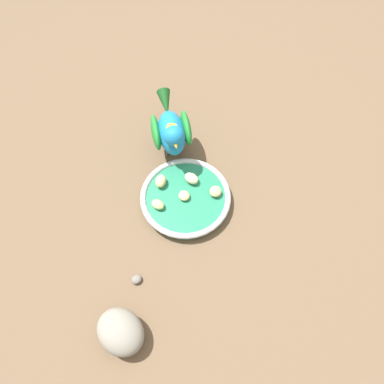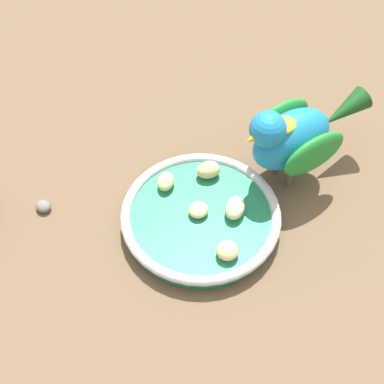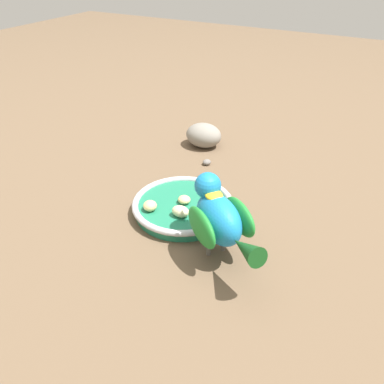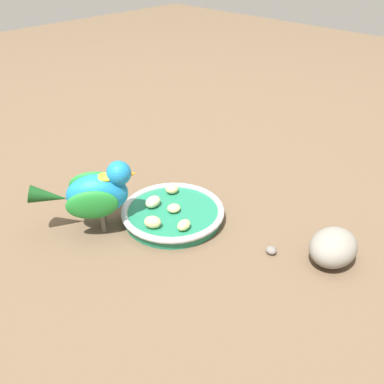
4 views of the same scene
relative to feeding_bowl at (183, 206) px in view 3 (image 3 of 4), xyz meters
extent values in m
plane|color=brown|center=(0.01, 0.03, -0.02)|extent=(4.00, 4.00, 0.00)
cylinder|color=#1E7251|center=(0.00, 0.00, 0.00)|extent=(0.20, 0.20, 0.02)
torus|color=#B7BABF|center=(0.00, 0.00, 0.01)|extent=(0.22, 0.22, 0.01)
ellipsoid|color=#C6D17A|center=(-0.06, 0.03, 0.02)|extent=(0.03, 0.03, 0.02)
ellipsoid|color=#E5C67F|center=(0.00, 0.00, 0.01)|extent=(0.03, 0.03, 0.02)
ellipsoid|color=#E5C67F|center=(-0.01, 0.07, 0.02)|extent=(0.04, 0.04, 0.02)
ellipsoid|color=beige|center=(0.04, 0.02, 0.02)|extent=(0.03, 0.04, 0.02)
ellipsoid|color=#E5C67F|center=(0.05, -0.05, 0.02)|extent=(0.04, 0.04, 0.02)
cylinder|color=#59544C|center=(0.09, 0.11, 0.00)|extent=(0.01, 0.01, 0.04)
cylinder|color=#59544C|center=(0.07, 0.13, 0.00)|extent=(0.01, 0.01, 0.04)
ellipsoid|color=#197AB7|center=(0.09, 0.12, 0.06)|extent=(0.13, 0.14, 0.08)
ellipsoid|color=#1E7F2D|center=(0.12, 0.11, 0.06)|extent=(0.08, 0.09, 0.06)
ellipsoid|color=#1E7F2D|center=(0.06, 0.15, 0.06)|extent=(0.08, 0.09, 0.06)
cone|color=#144719|center=(0.14, 0.20, 0.07)|extent=(0.08, 0.08, 0.05)
sphere|color=#197AB7|center=(0.06, 0.09, 0.11)|extent=(0.07, 0.07, 0.05)
cone|color=orange|center=(0.04, 0.07, 0.10)|extent=(0.03, 0.03, 0.02)
ellipsoid|color=yellow|center=(0.07, 0.11, 0.10)|extent=(0.05, 0.05, 0.01)
ellipsoid|color=gray|center=(-0.31, -0.11, 0.02)|extent=(0.08, 0.10, 0.07)
ellipsoid|color=slate|center=(-0.21, -0.05, -0.01)|extent=(0.03, 0.03, 0.01)
camera|label=1|loc=(-0.28, -0.27, 0.73)|focal=32.51mm
camera|label=2|loc=(0.15, -0.43, 0.64)|focal=54.48mm
camera|label=3|loc=(0.61, 0.36, 0.49)|focal=37.83mm
camera|label=4|loc=(-0.56, 0.52, 0.53)|focal=41.27mm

